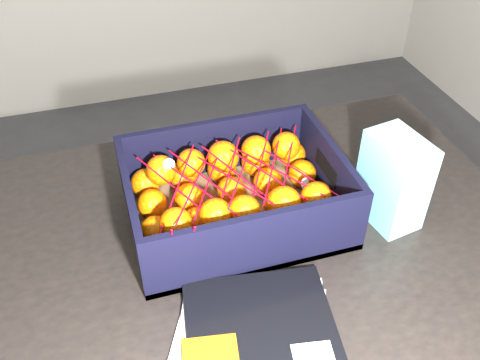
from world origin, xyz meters
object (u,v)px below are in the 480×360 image
object	(u,v)px
magazine_stack	(255,359)
produce_crate	(235,201)
table	(198,311)
retail_carton	(393,180)

from	to	relation	value
magazine_stack	produce_crate	distance (m)	0.29
table	magazine_stack	bearing A→B (deg)	-76.58
table	produce_crate	size ratio (longest dim) A/B	3.34
magazine_stack	retail_carton	size ratio (longest dim) A/B	2.10
magazine_stack	produce_crate	bearing A→B (deg)	78.78
magazine_stack	table	bearing A→B (deg)	103.42
retail_carton	produce_crate	bearing A→B (deg)	154.17
magazine_stack	retail_carton	distance (m)	0.38
produce_crate	retail_carton	bearing A→B (deg)	-16.11
table	retail_carton	xyz separation A→B (m)	(0.36, 0.03, 0.18)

